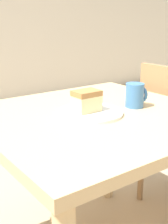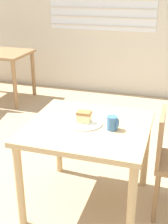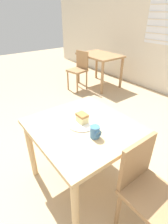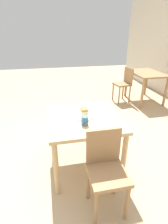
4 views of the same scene
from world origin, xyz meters
name	(u,v)px [view 3 (image 3 of 4)]	position (x,y,z in m)	size (l,w,h in m)	color
ground_plane	(72,187)	(0.00, 0.00, 0.00)	(14.00, 14.00, 0.00)	tan
dining_table_near	(84,135)	(0.00, 0.16, 0.62)	(0.92, 0.87, 0.73)	tan
dining_table_far	(100,60)	(-2.04, 2.19, 0.63)	(0.99, 0.70, 0.75)	#9E754C
chair_near_window	(145,188)	(0.65, 0.25, 0.48)	(0.37, 0.37, 0.86)	#9E754C
chair_far_corner	(79,69)	(-2.13, 1.65, 0.48)	(0.42, 0.42, 0.86)	#9E754C
plate	(82,123)	(-0.03, 0.16, 0.74)	(0.27, 0.27, 0.01)	white
cake_slice	(82,118)	(-0.04, 0.17, 0.79)	(0.10, 0.08, 0.08)	beige
coffee_mug	(95,132)	(0.19, 0.13, 0.78)	(0.09, 0.08, 0.10)	teal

